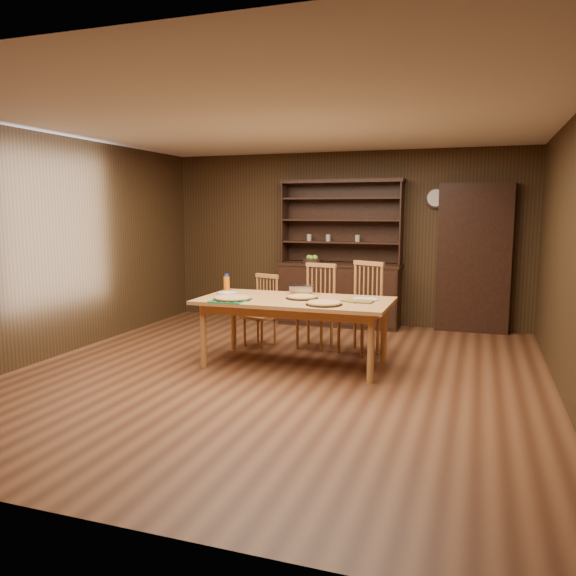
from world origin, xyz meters
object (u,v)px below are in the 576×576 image
at_px(china_hutch, 339,286).
at_px(dining_table, 295,305).
at_px(chair_center, 317,303).
at_px(juice_bottle, 227,283).
at_px(chair_right, 363,304).
at_px(chair_left, 263,308).

relative_size(china_hutch, dining_table, 1.03).
height_order(chair_center, juice_bottle, chair_center).
bearing_deg(chair_right, chair_center, -164.35).
height_order(chair_center, chair_right, chair_right).
bearing_deg(juice_bottle, chair_center, 30.80).
height_order(dining_table, juice_bottle, juice_bottle).
bearing_deg(china_hutch, chair_center, -87.51).
xyz_separation_m(dining_table, chair_center, (0.00, 0.92, -0.12)).
distance_m(dining_table, chair_left, 1.07).
bearing_deg(chair_left, chair_right, 19.07).
distance_m(china_hutch, dining_table, 2.34).
bearing_deg(dining_table, chair_right, 53.73).
relative_size(china_hutch, chair_right, 1.96).
xyz_separation_m(dining_table, juice_bottle, (-0.98, 0.33, 0.16)).
xyz_separation_m(chair_left, chair_center, (0.69, 0.13, 0.08)).
bearing_deg(china_hutch, juice_bottle, -114.65).
xyz_separation_m(china_hutch, dining_table, (0.06, -2.34, 0.08)).
bearing_deg(chair_center, chair_right, 0.46).
bearing_deg(chair_right, dining_table, -101.65).
xyz_separation_m(chair_right, juice_bottle, (-1.59, -0.49, 0.25)).
height_order(chair_left, juice_bottle, juice_bottle).
distance_m(china_hutch, chair_right, 1.66).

